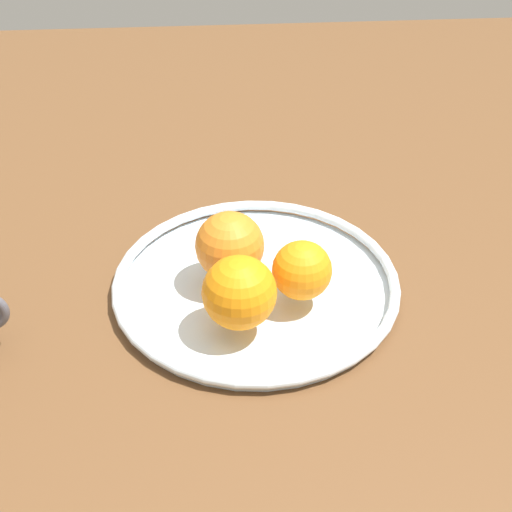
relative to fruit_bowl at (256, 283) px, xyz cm
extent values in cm
cube|color=brown|center=(0.00, 0.00, -2.92)|extent=(165.76, 165.76, 4.00)
cylinder|color=silver|center=(0.00, 0.00, -0.62)|extent=(30.90, 30.90, 0.60)
torus|color=silver|center=(0.00, 0.00, 0.28)|extent=(32.19, 32.19, 1.20)
sphere|color=orange|center=(-2.81, 0.99, 4.71)|extent=(7.65, 7.65, 7.65)
sphere|color=orange|center=(-2.19, -7.06, 4.73)|extent=(7.70, 7.70, 7.70)
sphere|color=orange|center=(4.67, -3.12, 4.11)|extent=(6.45, 6.45, 6.45)
camera|label=1|loc=(-4.60, -65.28, 53.80)|focal=52.97mm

